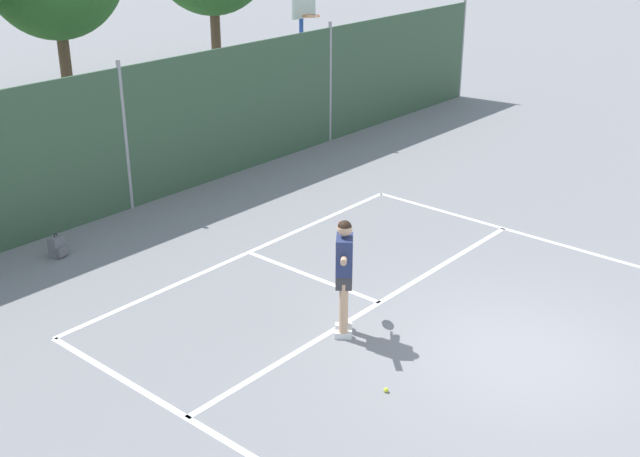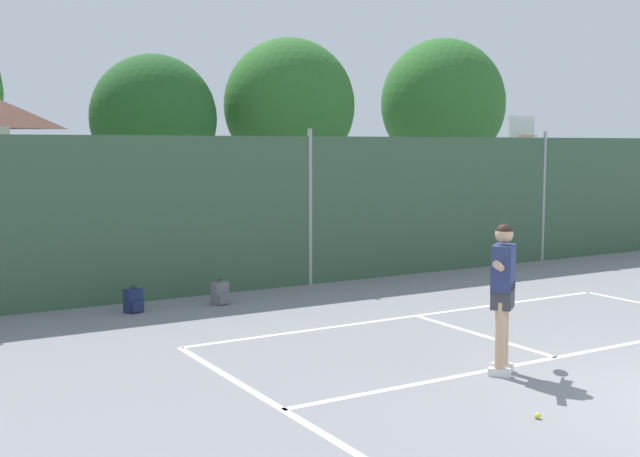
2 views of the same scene
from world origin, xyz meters
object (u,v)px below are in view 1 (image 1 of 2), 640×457
object	(u,v)px
tennis_player	(344,267)
basketball_hoop	(303,42)
tennis_ball	(386,390)
backpack_grey	(58,247)

from	to	relation	value
tennis_player	basketball_hoop	bearing A→B (deg)	44.60
tennis_player	tennis_ball	world-z (taller)	tennis_player
basketball_hoop	tennis_player	distance (m)	12.00
tennis_player	tennis_ball	distance (m)	1.96
tennis_player	backpack_grey	bearing A→B (deg)	102.31
basketball_hoop	tennis_player	bearing A→B (deg)	-135.40
tennis_ball	backpack_grey	world-z (taller)	backpack_grey
tennis_player	backpack_grey	size ratio (longest dim) A/B	4.01
tennis_player	backpack_grey	distance (m)	5.92
tennis_ball	tennis_player	bearing A→B (deg)	59.62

